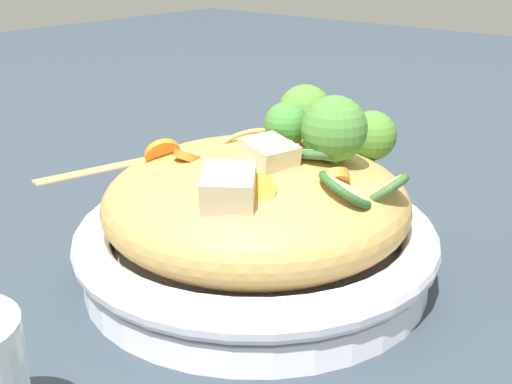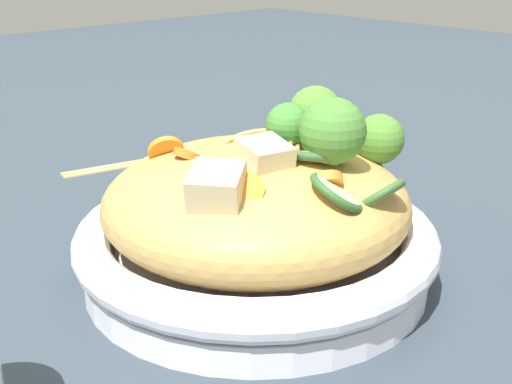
% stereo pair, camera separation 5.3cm
% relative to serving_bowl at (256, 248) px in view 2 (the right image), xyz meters
% --- Properties ---
extents(ground_plane, '(3.00, 3.00, 0.00)m').
position_rel_serving_bowl_xyz_m(ground_plane, '(0.00, 0.00, -0.03)').
color(ground_plane, '#303C46').
extents(serving_bowl, '(0.29, 0.29, 0.05)m').
position_rel_serving_bowl_xyz_m(serving_bowl, '(0.00, 0.00, 0.00)').
color(serving_bowl, white).
rests_on(serving_bowl, ground_plane).
extents(noodle_heap, '(0.24, 0.24, 0.10)m').
position_rel_serving_bowl_xyz_m(noodle_heap, '(-0.00, 0.00, 0.04)').
color(noodle_heap, tan).
rests_on(noodle_heap, serving_bowl).
extents(broccoli_florets, '(0.12, 0.13, 0.08)m').
position_rel_serving_bowl_xyz_m(broccoli_florets, '(-0.06, 0.02, 0.09)').
color(broccoli_florets, '#A1BE73').
rests_on(broccoli_florets, serving_bowl).
extents(carrot_coins, '(0.14, 0.16, 0.03)m').
position_rel_serving_bowl_xyz_m(carrot_coins, '(0.00, 0.01, 0.08)').
color(carrot_coins, orange).
rests_on(carrot_coins, serving_bowl).
extents(zucchini_slices, '(0.09, 0.11, 0.04)m').
position_rel_serving_bowl_xyz_m(zucchini_slices, '(-0.01, 0.07, 0.07)').
color(zucchini_slices, beige).
rests_on(zucchini_slices, serving_bowl).
extents(chicken_chunks, '(0.10, 0.06, 0.04)m').
position_rel_serving_bowl_xyz_m(chicken_chunks, '(0.05, 0.03, 0.08)').
color(chicken_chunks, beige).
rests_on(chicken_chunks, serving_bowl).
extents(chopsticks_pair, '(0.20, 0.06, 0.01)m').
position_rel_serving_bowl_xyz_m(chopsticks_pair, '(-0.11, -0.31, -0.02)').
color(chopsticks_pair, tan).
rests_on(chopsticks_pair, ground_plane).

